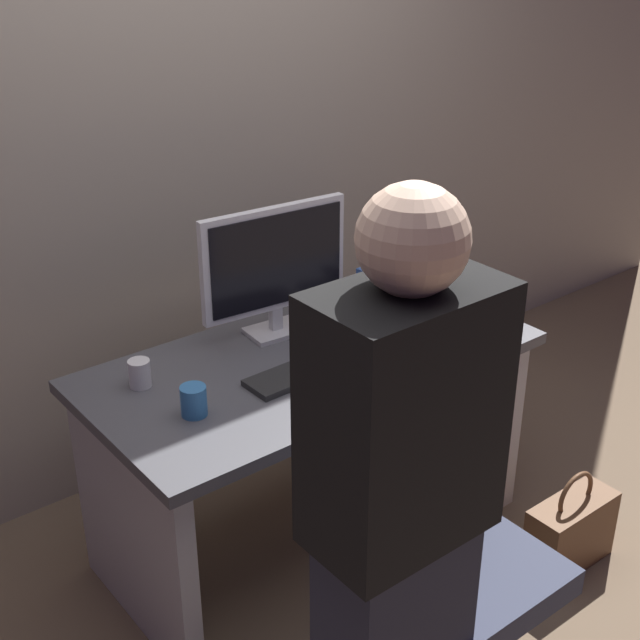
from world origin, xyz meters
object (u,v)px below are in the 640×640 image
(person_at_desk, at_px, (398,534))
(cell_phone, at_px, (446,336))
(desk, at_px, (311,414))
(mouse, at_px, (376,344))
(cup_near_keyboard, at_px, (194,401))
(keyboard, at_px, (308,369))
(cup_by_monitor, at_px, (140,373))
(office_chair, at_px, (450,570))
(book_stack, at_px, (388,289))
(handbag, at_px, (570,531))
(monitor, at_px, (275,264))

(person_at_desk, distance_m, cell_phone, 1.19)
(desk, relative_size, mouse, 14.92)
(person_at_desk, height_order, cup_near_keyboard, person_at_desk)
(person_at_desk, bearing_deg, keyboard, 64.60)
(cup_near_keyboard, xyz_separation_m, cup_by_monitor, (-0.04, 0.25, -0.00))
(office_chair, bearing_deg, cell_phone, 46.41)
(book_stack, distance_m, cell_phone, 0.29)
(mouse, height_order, cup_near_keyboard, cup_near_keyboard)
(person_at_desk, distance_m, book_stack, 1.37)
(person_at_desk, bearing_deg, cup_by_monitor, 92.92)
(desk, relative_size, keyboard, 3.47)
(person_at_desk, relative_size, book_stack, 6.93)
(person_at_desk, height_order, cup_by_monitor, person_at_desk)
(person_at_desk, distance_m, cup_near_keyboard, 0.86)
(office_chair, distance_m, cup_near_keyboard, 0.87)
(mouse, bearing_deg, cup_near_keyboard, 178.40)
(keyboard, bearing_deg, desk, 46.32)
(person_at_desk, bearing_deg, handbag, 13.22)
(person_at_desk, relative_size, cell_phone, 11.38)
(desk, height_order, office_chair, office_chair)
(desk, bearing_deg, mouse, -25.35)
(keyboard, distance_m, cup_by_monitor, 0.52)
(desk, xyz_separation_m, handbag, (0.60, -0.68, -0.37))
(keyboard, bearing_deg, book_stack, 18.04)
(cup_near_keyboard, distance_m, cup_by_monitor, 0.25)
(monitor, distance_m, cell_phone, 0.64)
(monitor, distance_m, mouse, 0.43)
(person_at_desk, xyz_separation_m, cup_near_keyboard, (-0.01, 0.85, -0.06))
(keyboard, bearing_deg, cup_by_monitor, 149.79)
(handbag, bearing_deg, cell_phone, 106.95)
(mouse, bearing_deg, cell_phone, -19.06)
(monitor, distance_m, cup_near_keyboard, 0.61)
(keyboard, height_order, book_stack, book_stack)
(monitor, bearing_deg, mouse, -57.74)
(monitor, height_order, cup_near_keyboard, monitor)
(office_chair, height_order, cup_by_monitor, office_chair)
(desk, relative_size, book_stack, 6.31)
(cup_by_monitor, bearing_deg, monitor, 3.82)
(person_at_desk, bearing_deg, mouse, 50.87)
(office_chair, relative_size, cell_phone, 6.53)
(desk, bearing_deg, cell_phone, -21.96)
(mouse, height_order, cup_by_monitor, cup_by_monitor)
(person_at_desk, distance_m, monitor, 1.25)
(book_stack, bearing_deg, office_chair, -122.08)
(desk, bearing_deg, book_stack, 12.66)
(cup_near_keyboard, xyz_separation_m, handbag, (1.09, -0.60, -0.65))
(desk, xyz_separation_m, office_chair, (-0.12, -0.77, -0.08))
(office_chair, distance_m, mouse, 0.82)
(office_chair, xyz_separation_m, monitor, (0.13, 0.98, 0.56))
(monitor, bearing_deg, cup_near_keyboard, -150.41)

